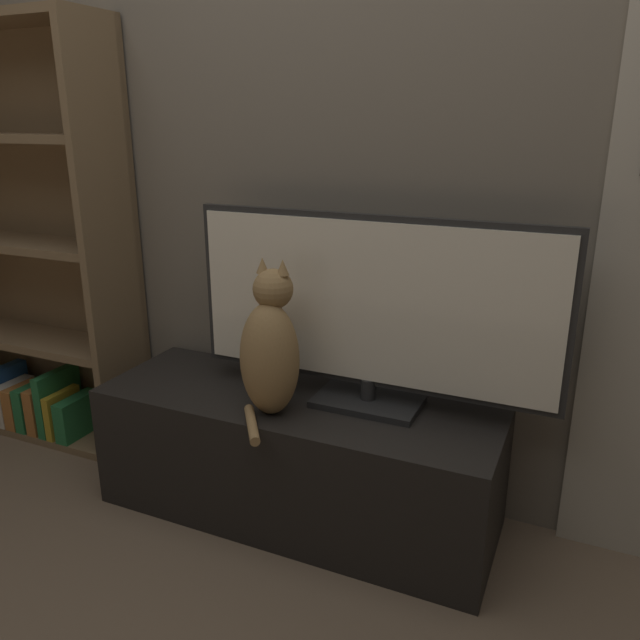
% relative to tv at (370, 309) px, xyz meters
% --- Properties ---
extents(wall_back, '(4.80, 0.05, 2.60)m').
position_rel_tv_xyz_m(wall_back, '(-0.22, 0.21, 0.59)').
color(wall_back, '#756B5B').
rests_on(wall_back, ground_plane).
extents(tv_stand, '(1.27, 0.45, 0.41)m').
position_rel_tv_xyz_m(tv_stand, '(-0.22, -0.05, -0.51)').
color(tv_stand, black).
rests_on(tv_stand, ground_plane).
extents(tv, '(1.12, 0.19, 0.58)m').
position_rel_tv_xyz_m(tv, '(0.00, 0.00, 0.00)').
color(tv, black).
rests_on(tv, tv_stand).
extents(cat, '(0.18, 0.30, 0.46)m').
position_rel_tv_xyz_m(cat, '(-0.24, -0.16, -0.11)').
color(cat, '#997547').
rests_on(cat, tv_stand).
extents(bookshelf, '(0.88, 0.28, 1.58)m').
position_rel_tv_xyz_m(bookshelf, '(-1.43, 0.08, -0.03)').
color(bookshelf, brown).
rests_on(bookshelf, ground_plane).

